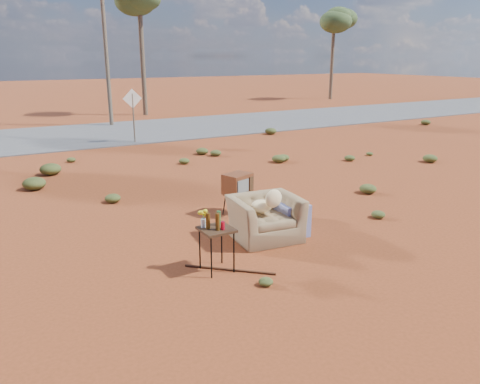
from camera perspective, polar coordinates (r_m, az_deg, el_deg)
ground at (r=8.62m, az=2.12°, el=-7.27°), size 140.00×140.00×0.00m
highway at (r=22.37m, az=-18.69°, el=6.59°), size 140.00×7.00×0.04m
armchair at (r=9.12m, az=3.69°, el=-2.43°), size 1.60×0.98×1.12m
tv_unit at (r=10.39m, az=-0.30°, el=0.94°), size 0.70×0.62×0.94m
side_table at (r=7.63m, az=-3.25°, el=-4.24°), size 0.53×0.53×1.04m
rusty_bar at (r=7.89m, az=-1.26°, el=-9.43°), size 1.18×1.07×0.04m
road_sign at (r=19.65m, az=-12.94°, el=10.17°), size 0.78×0.06×2.19m
eucalyptus_center at (r=29.34m, az=-12.18°, el=21.74°), size 3.20×3.20×7.60m
eucalyptus_right at (r=40.44m, az=11.39°, el=19.47°), size 3.20×3.20×7.10m
utility_pole_center at (r=24.99m, az=-16.10°, el=17.25°), size 1.40×0.20×8.00m
scrub_patch at (r=12.07m, az=-12.37°, el=-0.01°), size 17.49×8.07×0.33m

